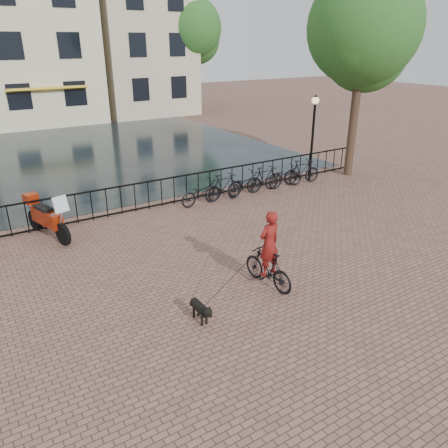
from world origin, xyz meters
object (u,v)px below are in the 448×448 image
dog (200,310)px  motorcycle (46,213)px  lamp_post (314,124)px  cyclist (269,254)px

dog → motorcycle: bearing=105.2°
lamp_post → motorcycle: bearing=-178.7°
lamp_post → cyclist: 9.24m
lamp_post → motorcycle: size_ratio=1.55×
lamp_post → dog: bearing=-144.3°
lamp_post → motorcycle: 10.84m
dog → cyclist: bearing=9.8°
motorcycle → cyclist: bearing=-72.8°
dog → motorcycle: size_ratio=0.34×
cyclist → motorcycle: size_ratio=1.01×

